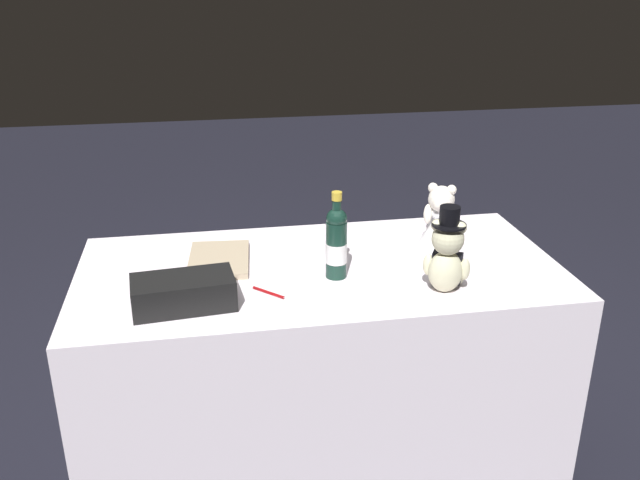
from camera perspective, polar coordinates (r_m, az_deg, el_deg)
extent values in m
plane|color=black|center=(2.74, 0.00, -16.79)|extent=(12.00, 12.00, 0.00)
cube|color=white|center=(2.52, 0.00, -10.10)|extent=(1.66, 0.81, 0.76)
ellipsoid|color=beige|center=(2.18, 10.53, -2.61)|extent=(0.11, 0.10, 0.14)
cube|color=black|center=(2.21, 10.65, -2.30)|extent=(0.10, 0.08, 0.10)
sphere|color=beige|center=(2.14, 10.73, 0.10)|extent=(0.10, 0.10, 0.10)
sphere|color=beige|center=(2.18, 10.89, 0.36)|extent=(0.04, 0.04, 0.04)
sphere|color=beige|center=(2.12, 11.77, 1.00)|extent=(0.04, 0.04, 0.04)
sphere|color=beige|center=(2.13, 9.86, 1.23)|extent=(0.04, 0.04, 0.04)
ellipsoid|color=beige|center=(2.18, 12.11, -2.42)|extent=(0.03, 0.03, 0.07)
ellipsoid|color=beige|center=(2.20, 9.10, -2.04)|extent=(0.03, 0.03, 0.07)
sphere|color=beige|center=(2.25, 11.44, -3.14)|extent=(0.05, 0.05, 0.05)
sphere|color=beige|center=(2.26, 9.91, -2.95)|extent=(0.05, 0.05, 0.05)
cylinder|color=black|center=(2.12, 10.82, 1.27)|extent=(0.11, 0.11, 0.01)
cylinder|color=black|center=(2.11, 10.88, 2.06)|extent=(0.06, 0.06, 0.06)
cone|color=white|center=(2.54, 10.04, 1.09)|extent=(0.16, 0.16, 0.14)
ellipsoid|color=white|center=(2.52, 10.13, 2.31)|extent=(0.07, 0.06, 0.06)
sphere|color=silver|center=(2.50, 10.21, 3.43)|extent=(0.10, 0.10, 0.10)
sphere|color=silver|center=(2.47, 9.98, 3.02)|extent=(0.04, 0.04, 0.04)
sphere|color=silver|center=(2.50, 9.51, 4.37)|extent=(0.04, 0.04, 0.04)
sphere|color=silver|center=(2.49, 11.03, 4.17)|extent=(0.04, 0.04, 0.04)
ellipsoid|color=silver|center=(2.51, 9.07, 2.19)|extent=(0.03, 0.03, 0.08)
ellipsoid|color=silver|center=(2.50, 10.97, 1.91)|extent=(0.03, 0.03, 0.08)
cone|color=white|center=(2.57, 10.39, 2.58)|extent=(0.16, 0.16, 0.13)
cylinder|color=#133026|center=(2.23, 1.39, -0.83)|extent=(0.07, 0.07, 0.19)
sphere|color=#133026|center=(2.19, 1.41, 1.81)|extent=(0.07, 0.07, 0.07)
cylinder|color=#133026|center=(2.17, 1.42, 2.99)|extent=(0.03, 0.03, 0.08)
cylinder|color=gold|center=(2.16, 1.43, 3.73)|extent=(0.03, 0.03, 0.03)
cylinder|color=white|center=(2.23, 1.38, -1.05)|extent=(0.07, 0.07, 0.07)
cylinder|color=maroon|center=(2.16, -4.36, -4.44)|extent=(0.09, 0.10, 0.01)
cone|color=silver|center=(2.12, -3.05, -4.89)|extent=(0.02, 0.02, 0.01)
cube|color=black|center=(2.10, -11.45, -4.35)|extent=(0.32, 0.19, 0.10)
cube|color=#B7B7BF|center=(2.17, -11.22, -3.42)|extent=(0.04, 0.01, 0.02)
cube|color=tan|center=(2.40, -8.52, -1.65)|extent=(0.23, 0.32, 0.02)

